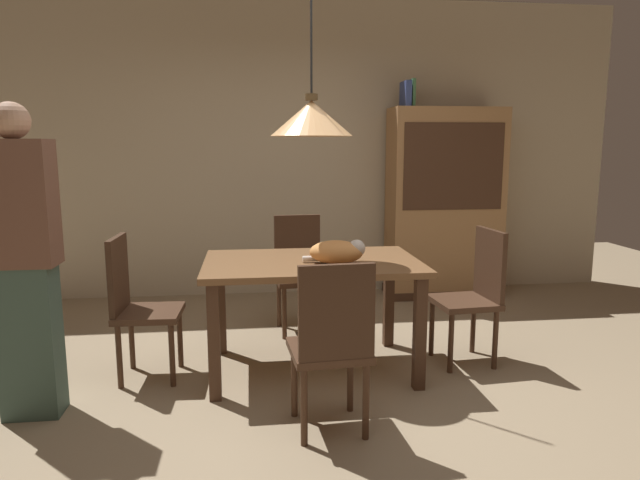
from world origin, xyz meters
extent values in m
plane|color=#998466|center=(0.00, 0.00, 0.00)|extent=(10.00, 10.00, 0.00)
cube|color=beige|center=(0.00, 2.65, 1.45)|extent=(6.40, 0.10, 2.90)
cube|color=brown|center=(-0.13, 0.55, 0.73)|extent=(1.40, 0.90, 0.04)
cube|color=#472D1E|center=(-0.75, 0.16, 0.35)|extent=(0.07, 0.07, 0.71)
cube|color=#472D1E|center=(0.49, 0.16, 0.35)|extent=(0.07, 0.07, 0.71)
cube|color=#472D1E|center=(-0.75, 0.94, 0.35)|extent=(0.07, 0.07, 0.71)
cube|color=#472D1E|center=(0.49, 0.94, 0.35)|extent=(0.07, 0.07, 0.71)
cube|color=#472D1E|center=(0.92, 0.55, 0.43)|extent=(0.43, 0.43, 0.04)
cube|color=#40291B|center=(1.10, 0.56, 0.69)|extent=(0.07, 0.38, 0.48)
cylinder|color=#472D1E|center=(0.75, 0.69, 0.21)|extent=(0.04, 0.04, 0.41)
cylinder|color=#472D1E|center=(0.77, 0.38, 0.21)|extent=(0.04, 0.04, 0.41)
cylinder|color=#472D1E|center=(1.07, 0.72, 0.21)|extent=(0.04, 0.04, 0.41)
cylinder|color=#472D1E|center=(1.09, 0.40, 0.21)|extent=(0.04, 0.04, 0.41)
cube|color=#472D1E|center=(-0.13, -0.25, 0.43)|extent=(0.43, 0.43, 0.04)
cube|color=#40291B|center=(-0.12, -0.43, 0.69)|extent=(0.38, 0.06, 0.48)
cylinder|color=#472D1E|center=(0.02, -0.08, 0.21)|extent=(0.04, 0.04, 0.41)
cylinder|color=#472D1E|center=(-0.30, -0.10, 0.21)|extent=(0.04, 0.04, 0.41)
cylinder|color=#472D1E|center=(0.04, -0.40, 0.21)|extent=(0.04, 0.04, 0.41)
cylinder|color=#472D1E|center=(-0.28, -0.42, 0.21)|extent=(0.04, 0.04, 0.41)
cube|color=#472D1E|center=(-1.18, 0.55, 0.43)|extent=(0.41, 0.41, 0.04)
cube|color=#40291B|center=(-1.36, 0.55, 0.69)|extent=(0.05, 0.38, 0.48)
cylinder|color=#472D1E|center=(-1.03, 0.38, 0.21)|extent=(0.04, 0.04, 0.41)
cylinder|color=#472D1E|center=(-1.02, 0.70, 0.21)|extent=(0.04, 0.04, 0.41)
cylinder|color=#472D1E|center=(-1.35, 0.39, 0.21)|extent=(0.04, 0.04, 0.41)
cylinder|color=#472D1E|center=(-1.34, 0.71, 0.21)|extent=(0.04, 0.04, 0.41)
cube|color=#472D1E|center=(-0.13, 1.35, 0.43)|extent=(0.43, 0.43, 0.04)
cube|color=#40291B|center=(-0.15, 1.53, 0.69)|extent=(0.38, 0.07, 0.48)
cylinder|color=#472D1E|center=(-0.28, 1.17, 0.21)|extent=(0.04, 0.04, 0.41)
cylinder|color=#472D1E|center=(0.04, 1.20, 0.21)|extent=(0.04, 0.04, 0.41)
cylinder|color=#472D1E|center=(-0.30, 1.49, 0.21)|extent=(0.04, 0.04, 0.41)
cylinder|color=#472D1E|center=(0.02, 1.52, 0.21)|extent=(0.04, 0.04, 0.41)
ellipsoid|color=#E59951|center=(0.01, 0.42, 0.82)|extent=(0.38, 0.28, 0.15)
sphere|color=white|center=(0.14, 0.40, 0.85)|extent=(0.11, 0.11, 0.11)
cylinder|color=white|center=(-0.11, 0.48, 0.78)|extent=(0.18, 0.04, 0.04)
cone|color=#E0A86B|center=(-0.13, 0.55, 1.66)|extent=(0.52, 0.52, 0.22)
cylinder|color=#513D23|center=(-0.13, 0.55, 1.79)|extent=(0.08, 0.08, 0.04)
cylinder|color=black|center=(-0.13, 0.55, 2.33)|extent=(0.01, 0.01, 1.04)
cube|color=#A87A4C|center=(1.38, 2.32, 0.93)|extent=(1.10, 0.44, 1.85)
cube|color=#472D1E|center=(1.38, 2.10, 1.29)|extent=(0.97, 0.01, 0.81)
cube|color=#472D1E|center=(1.38, 2.32, 0.04)|extent=(1.12, 0.45, 0.08)
cube|color=#384C93|center=(0.96, 2.32, 1.97)|extent=(0.06, 0.24, 0.24)
cube|color=#427A4C|center=(1.02, 2.32, 1.98)|extent=(0.03, 0.20, 0.26)
cube|color=#3D564C|center=(-1.74, 0.10, 0.43)|extent=(0.30, 0.20, 0.85)
cube|color=brown|center=(-1.74, 0.10, 1.19)|extent=(0.36, 0.22, 0.67)
sphere|color=tan|center=(-1.74, 0.10, 1.62)|extent=(0.20, 0.20, 0.20)
camera|label=1|loc=(-0.53, -3.05, 1.49)|focal=31.72mm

